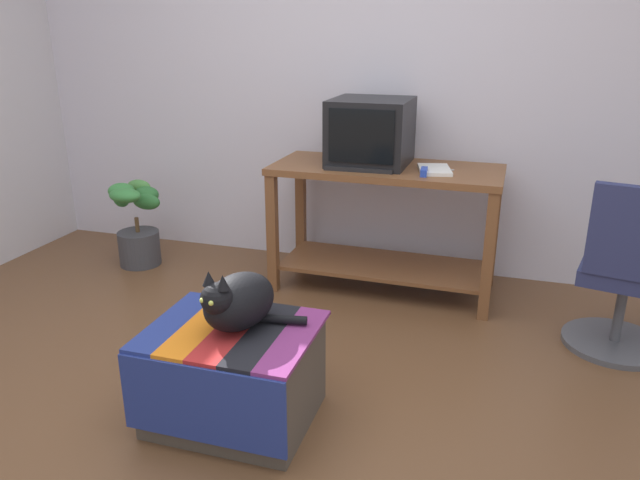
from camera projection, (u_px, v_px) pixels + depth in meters
name	position (u px, v px, depth m)	size (l,w,h in m)	color
ground_plane	(241.00, 430.00, 2.48)	(14.00, 14.00, 0.00)	brown
back_wall	(363.00, 70.00, 3.90)	(8.00, 0.10, 2.60)	silver
desk	(385.00, 207.00, 3.68)	(1.37, 0.61, 0.78)	brown
tv_monitor	(371.00, 132.00, 3.61)	(0.47, 0.49, 0.39)	black
keyboard	(360.00, 168.00, 3.51)	(0.40, 0.15, 0.02)	black
book	(435.00, 170.00, 3.47)	(0.17, 0.26, 0.02)	white
ottoman_with_blanket	(233.00, 374.00, 2.50)	(0.67, 0.56, 0.42)	#4C4238
cat	(237.00, 301.00, 2.40)	(0.41, 0.39, 0.28)	black
potted_plant	(137.00, 226.00, 4.13)	(0.36, 0.38, 0.59)	#3D3D42
office_chair	(625.00, 281.00, 2.97)	(0.52, 0.52, 0.89)	#4C4C51
stapler	(424.00, 172.00, 3.37)	(0.04, 0.11, 0.04)	#2342B7
pen	(442.00, 170.00, 3.49)	(0.01, 0.01, 0.14)	#B7B7BC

